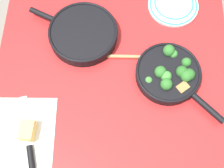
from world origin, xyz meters
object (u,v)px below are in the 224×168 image
object	(u,v)px
wooden_spoon	(112,56)
grater_knife	(29,142)
skillet_broccoli	(170,74)
skillet_eggs	(83,34)
dinner_plate_stack	(173,5)
cheese_block	(27,131)

from	to	relation	value
wooden_spoon	grater_knife	world-z (taller)	grater_knife
skillet_broccoli	skillet_eggs	bearing A→B (deg)	-162.13
skillet_broccoli	dinner_plate_stack	xyz separation A→B (m)	(0.34, -0.03, -0.02)
skillet_eggs	dinner_plate_stack	distance (m)	0.42
skillet_eggs	cheese_block	distance (m)	0.45
skillet_eggs	dinner_plate_stack	world-z (taller)	skillet_eggs
wooden_spoon	skillet_eggs	bearing A→B (deg)	-36.18
grater_knife	cheese_block	world-z (taller)	cheese_block
cheese_block	dinner_plate_stack	distance (m)	0.81
grater_knife	cheese_block	distance (m)	0.04
grater_knife	cheese_block	size ratio (longest dim) A/B	3.74
skillet_eggs	cheese_block	xyz separation A→B (m)	(-0.42, 0.17, -0.00)
wooden_spoon	grater_knife	distance (m)	0.47
skillet_eggs	wooden_spoon	size ratio (longest dim) A/B	1.13
skillet_eggs	dinner_plate_stack	xyz separation A→B (m)	(0.17, -0.39, -0.01)
wooden_spoon	cheese_block	world-z (taller)	cheese_block
skillet_eggs	dinner_plate_stack	size ratio (longest dim) A/B	1.72
skillet_eggs	wooden_spoon	xyz separation A→B (m)	(-0.09, -0.13, -0.02)
skillet_broccoli	wooden_spoon	distance (m)	0.25
grater_knife	dinner_plate_stack	size ratio (longest dim) A/B	1.27
wooden_spoon	cheese_block	bearing A→B (deg)	46.81
grater_knife	cheese_block	bearing A→B (deg)	-5.59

